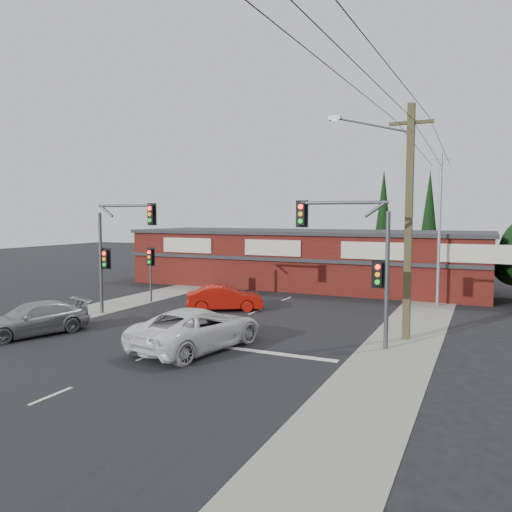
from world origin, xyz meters
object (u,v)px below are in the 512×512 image
at_px(silver_suv, 33,319).
at_px(utility_pole, 406,214).
at_px(shop_building, 305,258).
at_px(red_sedan, 225,298).
at_px(white_suv, 198,328).

relative_size(silver_suv, utility_pole, 0.49).
distance_m(silver_suv, shop_building, 21.08).
bearing_deg(red_sedan, silver_suv, 120.59).
bearing_deg(utility_pole, silver_suv, -157.61).
xyz_separation_m(silver_suv, red_sedan, (5.02, 8.77, -0.02)).
bearing_deg(shop_building, utility_pole, -56.24).
height_order(white_suv, silver_suv, white_suv).
xyz_separation_m(white_suv, utility_pole, (7.22, 5.09, 4.57)).
xyz_separation_m(white_suv, silver_suv, (-7.91, -1.14, -0.11)).
bearing_deg(white_suv, silver_suv, 19.03).
relative_size(white_suv, red_sedan, 1.40).
bearing_deg(white_suv, red_sedan, -58.43).
relative_size(white_suv, utility_pole, 0.59).
bearing_deg(white_suv, utility_pole, -134.01).
distance_m(shop_building, utility_pole, 17.15).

